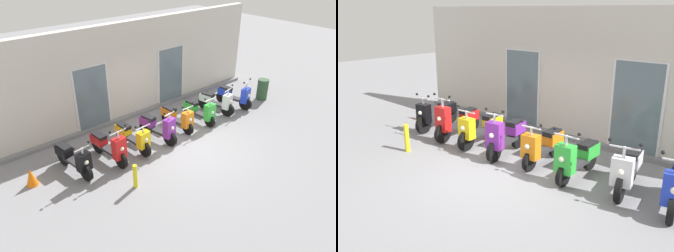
% 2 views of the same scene
% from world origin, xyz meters
% --- Properties ---
extents(ground_plane, '(40.00, 40.00, 0.00)m').
position_xyz_m(ground_plane, '(0.00, 0.00, 0.00)').
color(ground_plane, gray).
extents(storefront_facade, '(11.73, 0.50, 3.49)m').
position_xyz_m(storefront_facade, '(0.00, 3.08, 1.69)').
color(storefront_facade, beige).
rests_on(storefront_facade, ground_plane).
extents(scooter_black, '(0.59, 1.64, 1.15)m').
position_xyz_m(scooter_black, '(-3.46, 1.04, 0.46)').
color(scooter_black, black).
rests_on(scooter_black, ground_plane).
extents(scooter_red, '(0.61, 1.69, 1.32)m').
position_xyz_m(scooter_red, '(-2.38, 0.89, 0.50)').
color(scooter_red, black).
rests_on(scooter_red, ground_plane).
extents(scooter_yellow, '(0.61, 1.67, 1.15)m').
position_xyz_m(scooter_yellow, '(-1.49, 0.96, 0.47)').
color(scooter_yellow, black).
rests_on(scooter_yellow, ground_plane).
extents(scooter_purple, '(0.61, 1.58, 1.27)m').
position_xyz_m(scooter_purple, '(-0.54, 0.86, 0.50)').
color(scooter_purple, black).
rests_on(scooter_purple, ground_plane).
extents(scooter_orange, '(0.56, 1.51, 1.13)m').
position_xyz_m(scooter_orange, '(0.45, 1.03, 0.46)').
color(scooter_orange, black).
rests_on(scooter_orange, ground_plane).
extents(scooter_green, '(0.63, 1.52, 1.19)m').
position_xyz_m(scooter_green, '(1.43, 0.91, 0.46)').
color(scooter_green, black).
rests_on(scooter_green, ground_plane).
extents(scooter_white, '(0.68, 1.56, 1.19)m').
position_xyz_m(scooter_white, '(2.46, 1.06, 0.45)').
color(scooter_white, black).
rests_on(scooter_white, ground_plane).
extents(scooter_blue, '(0.67, 1.53, 1.23)m').
position_xyz_m(scooter_blue, '(3.42, 0.96, 0.47)').
color(scooter_blue, black).
rests_on(scooter_blue, ground_plane).
extents(curb_bollard, '(0.12, 0.12, 0.70)m').
position_xyz_m(curb_bollard, '(-2.51, -0.62, 0.35)').
color(curb_bollard, yellow).
rests_on(curb_bollard, ground_plane).
extents(trash_bin, '(0.45, 0.45, 0.87)m').
position_xyz_m(trash_bin, '(4.88, 0.68, 0.43)').
color(trash_bin, '#2D4C2D').
rests_on(trash_bin, ground_plane).
extents(traffic_cone, '(0.32, 0.32, 0.52)m').
position_xyz_m(traffic_cone, '(-4.61, 1.25, 0.26)').
color(traffic_cone, orange).
rests_on(traffic_cone, ground_plane).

